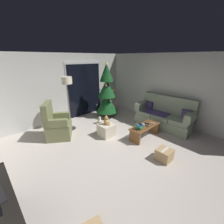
% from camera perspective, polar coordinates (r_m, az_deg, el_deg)
% --- Properties ---
extents(ground_plane, '(7.00, 7.00, 0.00)m').
position_cam_1_polar(ground_plane, '(4.00, 2.78, -15.51)').
color(ground_plane, '#BCB2A8').
extents(wall_back, '(5.72, 0.12, 2.50)m').
position_cam_1_polar(wall_back, '(5.89, -19.09, 8.60)').
color(wall_back, beige).
rests_on(wall_back, ground).
extents(wall_right, '(0.12, 6.00, 2.50)m').
position_cam_1_polar(wall_right, '(5.77, 23.41, 7.81)').
color(wall_right, beige).
rests_on(wall_right, ground).
extents(patio_door_frame, '(1.60, 0.02, 2.20)m').
position_cam_1_polar(patio_door_frame, '(6.32, -10.47, 8.72)').
color(patio_door_frame, silver).
rests_on(patio_door_frame, ground).
extents(patio_door_glass, '(1.50, 0.02, 2.10)m').
position_cam_1_polar(patio_door_glass, '(6.32, -10.35, 8.26)').
color(patio_door_glass, black).
rests_on(patio_door_glass, ground).
extents(couch, '(0.88, 1.98, 1.08)m').
position_cam_1_polar(couch, '(5.54, 19.52, -1.37)').
color(couch, gray).
rests_on(couch, ground).
extents(coffee_table, '(1.10, 0.40, 0.40)m').
position_cam_1_polar(coffee_table, '(4.67, 12.62, -6.59)').
color(coffee_table, brown).
rests_on(coffee_table, ground).
extents(remote_white, '(0.16, 0.05, 0.02)m').
position_cam_1_polar(remote_white, '(4.63, 11.82, -4.78)').
color(remote_white, silver).
rests_on(remote_white, coffee_table).
extents(remote_black, '(0.07, 0.16, 0.02)m').
position_cam_1_polar(remote_black, '(4.73, 13.26, -4.33)').
color(remote_black, black).
rests_on(remote_black, coffee_table).
extents(remote_silver, '(0.08, 0.16, 0.02)m').
position_cam_1_polar(remote_silver, '(4.80, 15.53, -4.19)').
color(remote_silver, '#ADADB2').
rests_on(remote_silver, coffee_table).
extents(remote_graphite, '(0.11, 0.16, 0.02)m').
position_cam_1_polar(remote_graphite, '(4.59, 13.35, -5.13)').
color(remote_graphite, '#333338').
rests_on(remote_graphite, coffee_table).
extents(book_stack, '(0.29, 0.23, 0.12)m').
position_cam_1_polar(book_stack, '(4.37, 10.57, -5.59)').
color(book_stack, '#337042').
rests_on(book_stack, coffee_table).
extents(cell_phone, '(0.14, 0.16, 0.01)m').
position_cam_1_polar(cell_phone, '(4.35, 10.93, -4.72)').
color(cell_phone, black).
rests_on(cell_phone, book_stack).
extents(christmas_tree, '(0.91, 0.91, 2.21)m').
position_cam_1_polar(christmas_tree, '(5.97, -2.05, 7.10)').
color(christmas_tree, '#4C1E19').
rests_on(christmas_tree, ground).
extents(armchair, '(0.95, 0.95, 1.13)m').
position_cam_1_polar(armchair, '(4.80, -20.52, -4.89)').
color(armchair, olive).
rests_on(armchair, ground).
extents(floor_lamp, '(0.32, 0.32, 1.78)m').
position_cam_1_polar(floor_lamp, '(4.92, -16.89, 9.71)').
color(floor_lamp, '#2D2D30').
rests_on(floor_lamp, ground).
extents(ottoman, '(0.44, 0.44, 0.39)m').
position_cam_1_polar(ottoman, '(4.68, -2.19, -6.95)').
color(ottoman, beige).
rests_on(ottoman, ground).
extents(teddy_bear_honey, '(0.21, 0.22, 0.29)m').
position_cam_1_polar(teddy_bear_honey, '(4.55, -2.11, -3.43)').
color(teddy_bear_honey, tan).
rests_on(teddy_bear_honey, ottoman).
extents(teddy_bear_cream_by_tree, '(0.22, 0.21, 0.29)m').
position_cam_1_polar(teddy_bear_cream_by_tree, '(5.54, -4.89, -3.33)').
color(teddy_bear_cream_by_tree, beige).
rests_on(teddy_bear_cream_by_tree, ground).
extents(cardboard_box_taped_mid_floor, '(0.35, 0.34, 0.28)m').
position_cam_1_polar(cardboard_box_taped_mid_floor, '(3.91, 19.53, -15.28)').
color(cardboard_box_taped_mid_floor, tan).
rests_on(cardboard_box_taped_mid_floor, ground).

